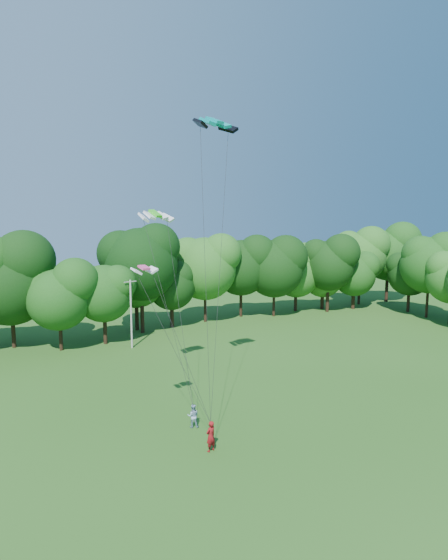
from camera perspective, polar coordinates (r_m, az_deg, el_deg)
name	(u,v)px	position (r m, az deg, el deg)	size (l,w,h in m)	color
ground	(325,496)	(24.91, 13.06, -25.78)	(160.00, 160.00, 0.00)	#235316
utility_pole	(131,313)	(48.51, -12.04, -4.25)	(1.48, 0.47, 7.53)	#B6B5AC
kite_flyer_left	(211,436)	(27.68, -1.75, -19.72)	(0.69, 0.45, 1.88)	maroon
kite_flyer_right	(193,416)	(30.59, -4.07, -17.28)	(0.77, 0.60, 1.59)	#8DA8C4
kite_teal	(215,120)	(32.60, -1.24, 20.12)	(3.38, 2.01, 0.71)	#059995
kite_green	(155,213)	(34.59, -8.97, 8.58)	(2.92, 1.85, 0.66)	#38D31F
kite_pink	(144,267)	(27.04, -10.41, 1.62)	(1.68, 1.02, 0.27)	#EE428A
tree_back_center	(141,261)	(54.40, -10.80, 2.47)	(9.91, 9.91, 14.41)	black
tree_back_east	(323,270)	(70.51, 12.81, 1.29)	(6.90, 6.90, 10.04)	#352715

